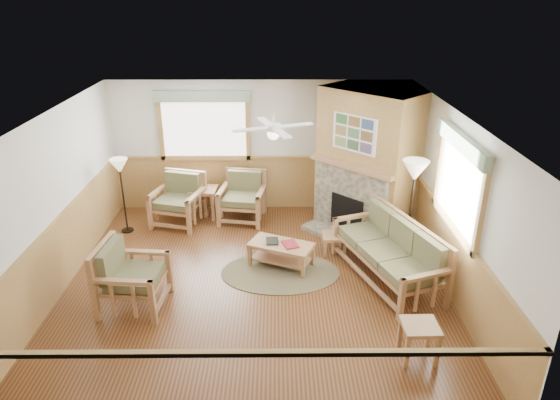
{
  "coord_description": "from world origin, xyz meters",
  "views": [
    {
      "loc": [
        0.34,
        -6.79,
        4.39
      ],
      "look_at": [
        0.4,
        0.7,
        1.15
      ],
      "focal_mm": 32.0,
      "sensor_mm": 36.0,
      "label": 1
    }
  ],
  "objects_px": {
    "coffee_table": "(281,255)",
    "floor_lamp_left": "(123,196)",
    "sofa": "(387,252)",
    "armchair_back_left": "(178,200)",
    "end_table_chairs": "(204,202)",
    "end_table_sofa": "(418,341)",
    "floor_lamp_right": "(410,213)",
    "armchair_left": "(133,276)",
    "footstool": "(334,244)",
    "armchair_back_right": "(242,198)"
  },
  "relations": [
    {
      "from": "sofa",
      "to": "end_table_chairs",
      "type": "xyz_separation_m",
      "value": [
        -3.24,
        2.41,
        -0.19
      ]
    },
    {
      "from": "armchair_back_right",
      "to": "floor_lamp_right",
      "type": "height_order",
      "value": "floor_lamp_right"
    },
    {
      "from": "sofa",
      "to": "floor_lamp_right",
      "type": "height_order",
      "value": "floor_lamp_right"
    },
    {
      "from": "coffee_table",
      "to": "floor_lamp_left",
      "type": "height_order",
      "value": "floor_lamp_left"
    },
    {
      "from": "armchair_left",
      "to": "floor_lamp_right",
      "type": "relative_size",
      "value": 0.54
    },
    {
      "from": "coffee_table",
      "to": "floor_lamp_left",
      "type": "bearing_deg",
      "value": 179.53
    },
    {
      "from": "footstool",
      "to": "floor_lamp_right",
      "type": "distance_m",
      "value": 1.45
    },
    {
      "from": "armchair_back_right",
      "to": "armchair_left",
      "type": "relative_size",
      "value": 0.96
    },
    {
      "from": "armchair_left",
      "to": "floor_lamp_left",
      "type": "bearing_deg",
      "value": 23.31
    },
    {
      "from": "floor_lamp_left",
      "to": "floor_lamp_right",
      "type": "height_order",
      "value": "floor_lamp_right"
    },
    {
      "from": "armchair_back_left",
      "to": "floor_lamp_left",
      "type": "distance_m",
      "value": 1.03
    },
    {
      "from": "armchair_back_left",
      "to": "sofa",
      "type": "bearing_deg",
      "value": -13.85
    },
    {
      "from": "end_table_chairs",
      "to": "coffee_table",
      "type": "bearing_deg",
      "value": -51.98
    },
    {
      "from": "floor_lamp_left",
      "to": "end_table_sofa",
      "type": "bearing_deg",
      "value": -37.58
    },
    {
      "from": "end_table_chairs",
      "to": "end_table_sofa",
      "type": "distance_m",
      "value": 5.39
    },
    {
      "from": "end_table_sofa",
      "to": "floor_lamp_left",
      "type": "relative_size",
      "value": 0.34
    },
    {
      "from": "coffee_table",
      "to": "floor_lamp_right",
      "type": "distance_m",
      "value": 2.25
    },
    {
      "from": "armchair_back_left",
      "to": "end_table_chairs",
      "type": "xyz_separation_m",
      "value": [
        0.46,
        0.35,
        -0.19
      ]
    },
    {
      "from": "armchair_back_left",
      "to": "end_table_chairs",
      "type": "distance_m",
      "value": 0.61
    },
    {
      "from": "floor_lamp_left",
      "to": "floor_lamp_right",
      "type": "relative_size",
      "value": 0.8
    },
    {
      "from": "sofa",
      "to": "footstool",
      "type": "height_order",
      "value": "sofa"
    },
    {
      "from": "sofa",
      "to": "floor_lamp_left",
      "type": "bearing_deg",
      "value": -130.84
    },
    {
      "from": "end_table_sofa",
      "to": "floor_lamp_right",
      "type": "height_order",
      "value": "floor_lamp_right"
    },
    {
      "from": "armchair_back_left",
      "to": "end_table_sofa",
      "type": "bearing_deg",
      "value": -31.18
    },
    {
      "from": "armchair_back_right",
      "to": "coffee_table",
      "type": "xyz_separation_m",
      "value": [
        0.76,
        -1.81,
        -0.27
      ]
    },
    {
      "from": "coffee_table",
      "to": "end_table_chairs",
      "type": "relative_size",
      "value": 1.72
    },
    {
      "from": "armchair_back_left",
      "to": "footstool",
      "type": "height_order",
      "value": "armchair_back_left"
    },
    {
      "from": "end_table_chairs",
      "to": "floor_lamp_right",
      "type": "xyz_separation_m",
      "value": [
        3.69,
        -1.91,
        0.62
      ]
    },
    {
      "from": "floor_lamp_right",
      "to": "armchair_back_left",
      "type": "bearing_deg",
      "value": 159.4
    },
    {
      "from": "sofa",
      "to": "footstool",
      "type": "bearing_deg",
      "value": -159.09
    },
    {
      "from": "armchair_left",
      "to": "floor_lamp_left",
      "type": "height_order",
      "value": "floor_lamp_left"
    },
    {
      "from": "armchair_left",
      "to": "floor_lamp_right",
      "type": "bearing_deg",
      "value": -69.0
    },
    {
      "from": "armchair_back_left",
      "to": "floor_lamp_right",
      "type": "xyz_separation_m",
      "value": [
        4.15,
        -1.56,
        0.43
      ]
    },
    {
      "from": "end_table_chairs",
      "to": "sofa",
      "type": "bearing_deg",
      "value": -36.66
    },
    {
      "from": "armchair_back_left",
      "to": "end_table_sofa",
      "type": "relative_size",
      "value": 1.98
    },
    {
      "from": "sofa",
      "to": "floor_lamp_left",
      "type": "height_order",
      "value": "floor_lamp_left"
    },
    {
      "from": "end_table_chairs",
      "to": "end_table_sofa",
      "type": "relative_size",
      "value": 1.21
    },
    {
      "from": "footstool",
      "to": "floor_lamp_left",
      "type": "distance_m",
      "value": 4.04
    },
    {
      "from": "armchair_left",
      "to": "coffee_table",
      "type": "height_order",
      "value": "armchair_left"
    },
    {
      "from": "armchair_back_left",
      "to": "end_table_chairs",
      "type": "relative_size",
      "value": 1.64
    },
    {
      "from": "floor_lamp_right",
      "to": "end_table_sofa",
      "type": "bearing_deg",
      "value": -99.92
    },
    {
      "from": "armchair_back_left",
      "to": "floor_lamp_left",
      "type": "relative_size",
      "value": 0.67
    },
    {
      "from": "armchair_left",
      "to": "floor_lamp_right",
      "type": "distance_m",
      "value": 4.49
    },
    {
      "from": "armchair_left",
      "to": "floor_lamp_left",
      "type": "xyz_separation_m",
      "value": [
        -0.8,
        2.45,
        0.24
      ]
    },
    {
      "from": "end_table_sofa",
      "to": "floor_lamp_right",
      "type": "relative_size",
      "value": 0.27
    },
    {
      "from": "sofa",
      "to": "armchair_back_left",
      "type": "height_order",
      "value": "armchair_back_left"
    },
    {
      "from": "armchair_back_right",
      "to": "end_table_chairs",
      "type": "bearing_deg",
      "value": 176.12
    },
    {
      "from": "armchair_back_right",
      "to": "coffee_table",
      "type": "relative_size",
      "value": 0.92
    },
    {
      "from": "sofa",
      "to": "armchair_back_right",
      "type": "bearing_deg",
      "value": -152.72
    },
    {
      "from": "armchair_back_left",
      "to": "armchair_back_right",
      "type": "distance_m",
      "value": 1.27
    }
  ]
}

